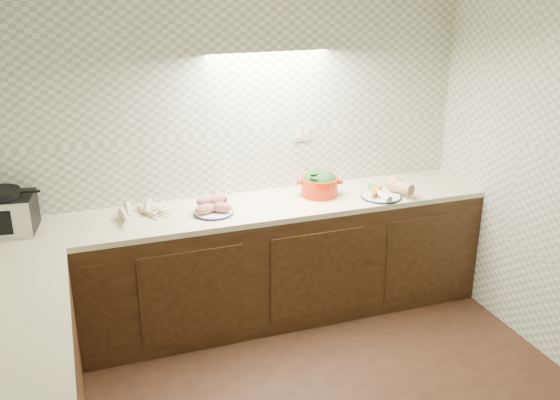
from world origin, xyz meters
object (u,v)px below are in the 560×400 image
object	(u,v)px
sweet_potato_plate	(213,207)
onion_bowl	(218,199)
parsnip_pile	(145,215)
veg_plate	(387,189)
dutch_oven	(320,183)
toaster_oven	(2,213)

from	to	relation	value
sweet_potato_plate	onion_bowl	world-z (taller)	sweet_potato_plate
sweet_potato_plate	onion_bowl	bearing A→B (deg)	64.84
parsnip_pile	sweet_potato_plate	size ratio (longest dim) A/B	1.25
parsnip_pile	veg_plate	xyz separation A→B (m)	(1.76, -0.12, 0.02)
parsnip_pile	dutch_oven	size ratio (longest dim) A/B	1.01
toaster_oven	veg_plate	size ratio (longest dim) A/B	1.18
dutch_oven	veg_plate	bearing A→B (deg)	-1.15
toaster_oven	onion_bowl	bearing A→B (deg)	9.70
toaster_oven	sweet_potato_plate	xyz separation A→B (m)	(1.33, -0.13, -0.08)
sweet_potato_plate	veg_plate	bearing A→B (deg)	-3.46
parsnip_pile	dutch_oven	bearing A→B (deg)	1.99
sweet_potato_plate	onion_bowl	distance (m)	0.18
toaster_oven	parsnip_pile	distance (m)	0.89
parsnip_pile	veg_plate	bearing A→B (deg)	-3.97
sweet_potato_plate	dutch_oven	distance (m)	0.83
onion_bowl	dutch_oven	xyz separation A→B (m)	(0.75, -0.07, 0.06)
sweet_potato_plate	veg_plate	distance (m)	1.30
toaster_oven	onion_bowl	xyz separation A→B (m)	(1.41, 0.03, -0.10)
sweet_potato_plate	veg_plate	size ratio (longest dim) A/B	0.76
toaster_oven	veg_plate	xyz separation A→B (m)	(2.63, -0.21, -0.08)
parsnip_pile	sweet_potato_plate	distance (m)	0.46
parsnip_pile	veg_plate	distance (m)	1.76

